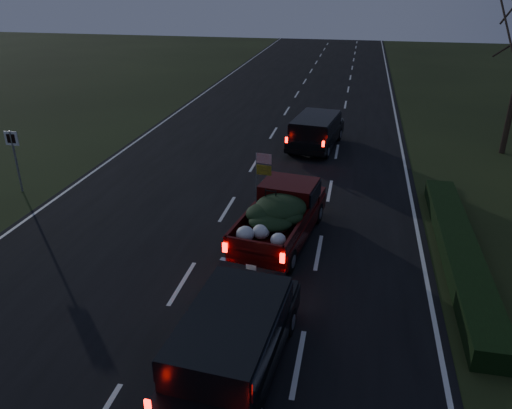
% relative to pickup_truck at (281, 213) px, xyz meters
% --- Properties ---
extents(ground, '(120.00, 120.00, 0.00)m').
position_rel_pickup_truck_xyz_m(ground, '(-2.29, -3.12, -0.96)').
color(ground, black).
rests_on(ground, ground).
extents(road_asphalt, '(14.00, 120.00, 0.02)m').
position_rel_pickup_truck_xyz_m(road_asphalt, '(-2.29, -3.12, -0.95)').
color(road_asphalt, black).
rests_on(road_asphalt, ground).
extents(hedge_row, '(1.00, 10.00, 0.60)m').
position_rel_pickup_truck_xyz_m(hedge_row, '(5.51, -0.12, -0.66)').
color(hedge_row, black).
rests_on(hedge_row, ground).
extents(route_sign, '(0.55, 0.08, 2.50)m').
position_rel_pickup_truck_xyz_m(route_sign, '(-10.79, 1.88, 0.70)').
color(route_sign, gray).
rests_on(route_sign, ground).
extents(pickup_truck, '(2.56, 5.12, 2.57)m').
position_rel_pickup_truck_xyz_m(pickup_truck, '(0.00, 0.00, 0.00)').
color(pickup_truck, '#3F0908').
rests_on(pickup_truck, ground).
extents(lead_suv, '(2.56, 4.85, 1.33)m').
position_rel_pickup_truck_xyz_m(lead_suv, '(0.19, 9.77, 0.04)').
color(lead_suv, black).
rests_on(lead_suv, ground).
extents(rear_suv, '(2.27, 4.74, 1.32)m').
position_rel_pickup_truck_xyz_m(rear_suv, '(-0.04, -6.18, 0.04)').
color(rear_suv, black).
rests_on(rear_suv, ground).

